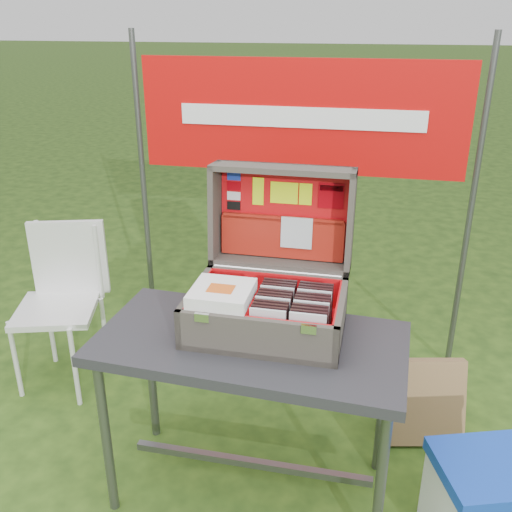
% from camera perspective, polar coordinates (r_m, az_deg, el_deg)
% --- Properties ---
extents(ground, '(80.00, 80.00, 0.00)m').
position_cam_1_polar(ground, '(2.48, -0.51, -22.16)').
color(ground, '#203911').
rests_on(ground, ground).
extents(table, '(1.13, 0.61, 0.69)m').
position_cam_1_polar(table, '(2.26, -0.55, -15.77)').
color(table, '#252529').
rests_on(table, ground).
extents(table_top, '(1.13, 0.61, 0.04)m').
position_cam_1_polar(table_top, '(2.07, -0.58, -8.73)').
color(table_top, '#252529').
rests_on(table_top, ground).
extents(table_leg_fl, '(0.04, 0.04, 0.65)m').
position_cam_1_polar(table_leg_fl, '(2.26, -14.73, -17.35)').
color(table_leg_fl, '#59595B').
rests_on(table_leg_fl, ground).
extents(table_leg_fr, '(0.04, 0.04, 0.65)m').
position_cam_1_polar(table_leg_fr, '(2.07, 12.35, -21.35)').
color(table_leg_fr, '#59595B').
rests_on(table_leg_fr, ground).
extents(table_leg_bl, '(0.04, 0.04, 0.65)m').
position_cam_1_polar(table_leg_bl, '(2.56, -10.42, -11.44)').
color(table_leg_bl, '#59595B').
rests_on(table_leg_bl, ground).
extents(table_leg_br, '(0.04, 0.04, 0.65)m').
position_cam_1_polar(table_leg_br, '(2.40, 12.54, -14.23)').
color(table_leg_br, '#59595B').
rests_on(table_leg_br, ground).
extents(table_brace, '(0.95, 0.03, 0.03)m').
position_cam_1_polar(table_brace, '(2.40, -0.52, -19.96)').
color(table_brace, '#59595B').
rests_on(table_brace, ground).
extents(suitcase, '(0.56, 0.56, 0.54)m').
position_cam_1_polar(suitcase, '(2.04, 1.41, -0.03)').
color(suitcase, '#4C453D').
rests_on(suitcase, table).
extents(suitcase_base_bottom, '(0.56, 0.40, 0.02)m').
position_cam_1_polar(suitcase_base_bottom, '(2.10, 1.03, -7.17)').
color(suitcase_base_bottom, '#4C453D').
rests_on(suitcase_base_bottom, table_top).
extents(suitcase_base_wall_front, '(0.56, 0.02, 0.15)m').
position_cam_1_polar(suitcase_base_wall_front, '(1.91, -0.09, -8.27)').
color(suitcase_base_wall_front, '#4C453D').
rests_on(suitcase_base_wall_front, table_top).
extents(suitcase_base_wall_back, '(0.56, 0.02, 0.15)m').
position_cam_1_polar(suitcase_base_wall_back, '(2.24, 2.00, -3.40)').
color(suitcase_base_wall_back, '#4C453D').
rests_on(suitcase_base_wall_back, table_top).
extents(suitcase_base_wall_left, '(0.02, 0.40, 0.15)m').
position_cam_1_polar(suitcase_base_wall_left, '(2.14, -6.03, -4.88)').
color(suitcase_base_wall_left, '#4C453D').
rests_on(suitcase_base_wall_left, table_top).
extents(suitcase_base_wall_right, '(0.02, 0.40, 0.15)m').
position_cam_1_polar(suitcase_base_wall_right, '(2.04, 8.45, -6.36)').
color(suitcase_base_wall_right, '#4C453D').
rests_on(suitcase_base_wall_right, table_top).
extents(suitcase_liner_floor, '(0.51, 0.35, 0.01)m').
position_cam_1_polar(suitcase_liner_floor, '(2.10, 1.03, -6.84)').
color(suitcase_liner_floor, red).
rests_on(suitcase_liner_floor, suitcase_base_bottom).
extents(suitcase_latch_left, '(0.05, 0.01, 0.03)m').
position_cam_1_polar(suitcase_latch_left, '(1.91, -5.43, -6.15)').
color(suitcase_latch_left, silver).
rests_on(suitcase_latch_left, suitcase_base_wall_front).
extents(suitcase_latch_right, '(0.05, 0.01, 0.03)m').
position_cam_1_polar(suitcase_latch_right, '(1.85, 5.30, -7.31)').
color(suitcase_latch_right, silver).
rests_on(suitcase_latch_right, suitcase_base_wall_front).
extents(suitcase_hinge, '(0.50, 0.02, 0.02)m').
position_cam_1_polar(suitcase_hinge, '(2.21, 2.08, -1.55)').
color(suitcase_hinge, silver).
rests_on(suitcase_hinge, suitcase_base_wall_back).
extents(suitcase_lid_back, '(0.56, 0.05, 0.40)m').
position_cam_1_polar(suitcase_lid_back, '(2.29, 2.85, 4.29)').
color(suitcase_lid_back, '#4C453D').
rests_on(suitcase_lid_back, suitcase_base_wall_back).
extents(suitcase_lid_rim_far, '(0.56, 0.15, 0.03)m').
position_cam_1_polar(suitcase_lid_rim_far, '(2.18, 2.72, 8.67)').
color(suitcase_lid_rim_far, '#4C453D').
rests_on(suitcase_lid_rim_far, suitcase_lid_back).
extents(suitcase_lid_rim_near, '(0.56, 0.15, 0.03)m').
position_cam_1_polar(suitcase_lid_rim_near, '(2.28, 2.43, -0.66)').
color(suitcase_lid_rim_near, '#4C453D').
rests_on(suitcase_lid_rim_near, suitcase_lid_back).
extents(suitcase_lid_rim_left, '(0.02, 0.18, 0.41)m').
position_cam_1_polar(suitcase_lid_rim_left, '(2.28, -4.07, 4.37)').
color(suitcase_lid_rim_left, '#4C453D').
rests_on(suitcase_lid_rim_left, suitcase_lid_back).
extents(suitcase_lid_rim_right, '(0.02, 0.18, 0.41)m').
position_cam_1_polar(suitcase_lid_rim_right, '(2.20, 9.46, 3.37)').
color(suitcase_lid_rim_right, '#4C453D').
rests_on(suitcase_lid_rim_right, suitcase_lid_back).
extents(suitcase_lid_liner, '(0.51, 0.03, 0.35)m').
position_cam_1_polar(suitcase_lid_liner, '(2.27, 2.79, 4.21)').
color(suitcase_lid_liner, red).
rests_on(suitcase_lid_liner, suitcase_lid_back).
extents(suitcase_liner_wall_front, '(0.51, 0.01, 0.13)m').
position_cam_1_polar(suitcase_liner_wall_front, '(1.92, -0.00, -7.78)').
color(suitcase_liner_wall_front, red).
rests_on(suitcase_liner_wall_front, suitcase_base_bottom).
extents(suitcase_liner_wall_back, '(0.51, 0.01, 0.13)m').
position_cam_1_polar(suitcase_liner_wall_back, '(2.22, 1.94, -3.30)').
color(suitcase_liner_wall_back, red).
rests_on(suitcase_liner_wall_back, suitcase_base_bottom).
extents(suitcase_liner_wall_left, '(0.01, 0.35, 0.13)m').
position_cam_1_polar(suitcase_liner_wall_left, '(2.13, -5.69, -4.66)').
color(suitcase_liner_wall_left, red).
rests_on(suitcase_liner_wall_left, suitcase_base_bottom).
extents(suitcase_liner_wall_right, '(0.01, 0.35, 0.13)m').
position_cam_1_polar(suitcase_liner_wall_right, '(2.04, 8.07, -6.05)').
color(suitcase_liner_wall_right, red).
rests_on(suitcase_liner_wall_right, suitcase_base_bottom).
extents(suitcase_lid_pocket, '(0.49, 0.04, 0.16)m').
position_cam_1_polar(suitcase_lid_pocket, '(2.28, 2.63, 1.85)').
color(suitcase_lid_pocket, maroon).
rests_on(suitcase_lid_pocket, suitcase_lid_liner).
extents(suitcase_pocket_edge, '(0.48, 0.02, 0.02)m').
position_cam_1_polar(suitcase_pocket_edge, '(2.25, 2.67, 3.74)').
color(suitcase_pocket_edge, maroon).
rests_on(suitcase_pocket_edge, suitcase_lid_pocket).
extents(suitcase_pocket_cd, '(0.12, 0.02, 0.12)m').
position_cam_1_polar(suitcase_pocket_cd, '(2.25, 4.08, 2.33)').
color(suitcase_pocket_cd, silver).
rests_on(suitcase_pocket_cd, suitcase_lid_pocket).
extents(lid_sticker_cc_a, '(0.05, 0.01, 0.03)m').
position_cam_1_polar(lid_sticker_cc_a, '(2.28, -2.23, 7.99)').
color(lid_sticker_cc_a, '#1933B2').
rests_on(lid_sticker_cc_a, suitcase_lid_liner).
extents(lid_sticker_cc_b, '(0.05, 0.01, 0.03)m').
position_cam_1_polar(lid_sticker_cc_b, '(2.28, -2.23, 7.00)').
color(lid_sticker_cc_b, '#9D0009').
rests_on(lid_sticker_cc_b, suitcase_lid_liner).
extents(lid_sticker_cc_c, '(0.05, 0.01, 0.03)m').
position_cam_1_polar(lid_sticker_cc_c, '(2.29, -2.23, 6.02)').
color(lid_sticker_cc_c, white).
rests_on(lid_sticker_cc_c, suitcase_lid_liner).
extents(lid_sticker_cc_d, '(0.05, 0.01, 0.03)m').
position_cam_1_polar(lid_sticker_cc_d, '(2.30, -2.24, 5.05)').
color(lid_sticker_cc_d, black).
rests_on(lid_sticker_cc_d, suitcase_lid_liner).
extents(lid_card_neon_tall, '(0.04, 0.01, 0.11)m').
position_cam_1_polar(lid_card_neon_tall, '(2.27, 0.22, 6.49)').
color(lid_card_neon_tall, '#D0EF11').
rests_on(lid_card_neon_tall, suitcase_lid_liner).
extents(lid_card_neon_main, '(0.11, 0.01, 0.08)m').
position_cam_1_polar(lid_card_neon_main, '(2.25, 2.83, 6.32)').
color(lid_card_neon_main, '#D0EF11').
rests_on(lid_card_neon_main, suitcase_lid_liner).
extents(lid_card_neon_small, '(0.05, 0.01, 0.08)m').
position_cam_1_polar(lid_card_neon_small, '(2.23, 4.98, 6.17)').
color(lid_card_neon_small, '#D0EF11').
rests_on(lid_card_neon_small, suitcase_lid_liner).
extents(lid_sticker_band, '(0.10, 0.01, 0.10)m').
position_cam_1_polar(lid_sticker_band, '(2.22, 7.53, 5.98)').
color(lid_sticker_band, '#9D0009').
rests_on(lid_sticker_band, suitcase_lid_liner).
extents(lid_sticker_band_bar, '(0.09, 0.00, 0.02)m').
position_cam_1_polar(lid_sticker_band_bar, '(2.22, 7.57, 6.74)').
color(lid_sticker_band_bar, black).
rests_on(lid_sticker_band_bar, suitcase_lid_liner).
extents(cd_left_0, '(0.12, 0.01, 0.14)m').
position_cam_1_polar(cd_left_0, '(1.93, 1.16, -7.24)').
color(cd_left_0, silver).
rests_on(cd_left_0, suitcase_liner_floor).
extents(cd_left_1, '(0.12, 0.01, 0.14)m').
position_cam_1_polar(cd_left_1, '(1.94, 1.29, -6.92)').
color(cd_left_1, black).
rests_on(cd_left_1, suitcase_liner_floor).
extents(cd_left_2, '(0.12, 0.01, 0.14)m').
position_cam_1_polar(cd_left_2, '(1.96, 1.41, -6.61)').
color(cd_left_2, black).
rests_on(cd_left_2, suitcase_liner_floor).
extents(cd_left_3, '(0.12, 0.01, 0.14)m').
position_cam_1_polar(cd_left_3, '(1.98, 1.54, -6.31)').
color(cd_left_3, black).
rests_on(cd_left_3, suitcase_liner_floor).
extents(cd_left_4, '(0.12, 0.01, 0.14)m').
position_cam_1_polar(cd_left_4, '(2.00, 1.66, -6.01)').
color(cd_left_4, silver).
rests_on(cd_left_4, suitcase_liner_floor).
extents(cd_left_5, '(0.12, 0.01, 0.14)m').
position_cam_1_polar(cd_left_5, '(2.02, 1.77, -5.71)').
color(cd_left_5, black).
rests_on(cd_left_5, suitcase_liner_floor).
extents(cd_left_6, '(0.12, 0.01, 0.14)m').
position_cam_1_polar(cd_left_6, '(2.04, 1.89, -5.43)').
color(cd_left_6, black).
rests_on(cd_left_6, suitcase_liner_floor).
extents(cd_left_7, '(0.12, 0.01, 0.14)m').
position_cam_1_polar(cd_left_7, '(2.06, 2.00, -5.14)').
color(cd_left_7, black).
rests_on(cd_left_7, suitcase_liner_floor).
extents(cd_left_8, '(0.12, 0.01, 0.14)m').
position_cam_1_polar(cd_left_8, '(2.08, 2.12, -4.87)').
color(cd_left_8, silver).
rests_on(cd_left_8, suitcase_liner_floor).
extents(cd_left_9, '(0.12, 0.01, 0.14)m').
position_cam_1_polar(cd_left_9, '(2.09, 2.23, -4.59)').
color(cd_left_9, black).
rests_on(cd_left_9, suitcase_liner_floor).
extents(cd_left_10, '(0.12, 0.01, 0.14)m').
position_cam_1_polar(cd_left_10, '(2.11, 2.33, -4.33)').
color(cd_left_10, black).
rests_on(cd_left_10, suitcase_liner_floor).
extents(cd_left_11, '(0.12, 0.01, 0.14)m').
position_cam_1_polar(cd_left_11, '(2.13, 2.44, -4.06)').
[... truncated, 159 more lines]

